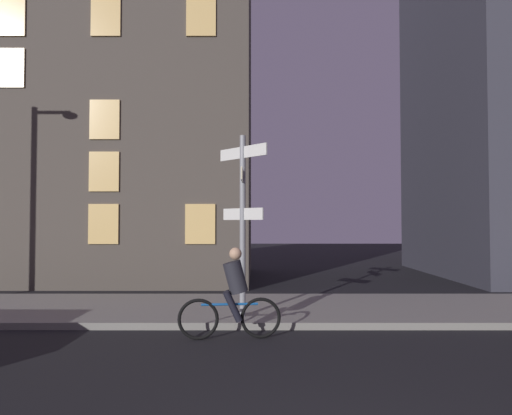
% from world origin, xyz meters
% --- Properties ---
extents(sidewalk_kerb, '(40.00, 3.48, 0.14)m').
position_xyz_m(sidewalk_kerb, '(0.00, 7.60, 0.07)').
color(sidewalk_kerb, gray).
rests_on(sidewalk_kerb, ground_plane).
extents(signpost, '(0.99, 1.48, 3.70)m').
position_xyz_m(signpost, '(-1.11, 6.46, 2.33)').
color(signpost, gray).
rests_on(signpost, sidewalk_kerb).
extents(cyclist, '(1.82, 0.36, 1.61)m').
position_xyz_m(cyclist, '(-1.25, 5.22, 0.75)').
color(cyclist, black).
rests_on(cyclist, ground_plane).
extents(building_left_block, '(8.70, 6.22, 12.46)m').
position_xyz_m(building_left_block, '(-5.40, 13.82, 6.23)').
color(building_left_block, '#4C443D').
rests_on(building_left_block, ground_plane).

